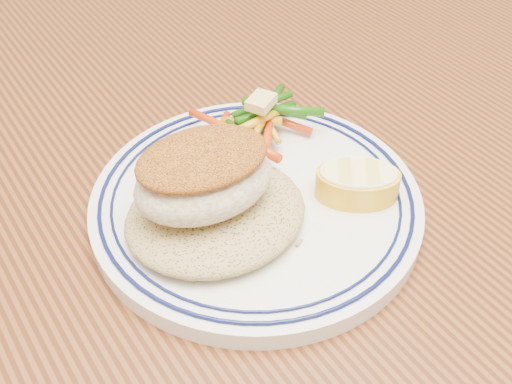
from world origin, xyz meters
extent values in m
cube|color=#44200D|center=(0.00, 0.00, 0.73)|extent=(1.50, 0.90, 0.04)
cylinder|color=#44200D|center=(0.68, 0.38, 0.35)|extent=(0.07, 0.07, 0.71)
cylinder|color=white|center=(-0.02, -0.03, 0.76)|extent=(0.25, 0.25, 0.01)
torus|color=#0A113F|center=(-0.02, -0.03, 0.77)|extent=(0.23, 0.23, 0.00)
torus|color=#0A113F|center=(-0.02, -0.03, 0.77)|extent=(0.21, 0.21, 0.00)
ellipsoid|color=#A08750|center=(-0.06, -0.03, 0.78)|extent=(0.13, 0.12, 0.02)
ellipsoid|color=beige|center=(-0.06, -0.03, 0.80)|extent=(0.10, 0.08, 0.04)
ellipsoid|color=#9C5819|center=(-0.06, -0.03, 0.82)|extent=(0.10, 0.07, 0.02)
cylinder|color=#18510A|center=(0.02, 0.03, 0.77)|extent=(0.04, 0.04, 0.01)
cylinder|color=#C03209|center=(0.00, 0.05, 0.77)|extent=(0.04, 0.04, 0.01)
cylinder|color=#18510A|center=(0.00, 0.05, 0.77)|extent=(0.06, 0.01, 0.01)
cylinder|color=#C03209|center=(-0.01, 0.02, 0.77)|extent=(0.03, 0.04, 0.01)
cylinder|color=#C03209|center=(0.04, 0.03, 0.77)|extent=(0.03, 0.04, 0.01)
cylinder|color=#C03209|center=(0.02, 0.04, 0.78)|extent=(0.02, 0.05, 0.01)
cylinder|color=#C03209|center=(0.00, 0.01, 0.77)|extent=(0.03, 0.06, 0.01)
cylinder|color=gold|center=(0.02, 0.04, 0.78)|extent=(0.04, 0.04, 0.01)
cylinder|color=gold|center=(0.03, 0.03, 0.78)|extent=(0.02, 0.05, 0.01)
cylinder|color=#18510A|center=(0.00, 0.03, 0.78)|extent=(0.01, 0.05, 0.01)
cylinder|color=#18510A|center=(0.05, 0.05, 0.78)|extent=(0.04, 0.03, 0.01)
cylinder|color=#18510A|center=(0.03, 0.04, 0.78)|extent=(0.06, 0.01, 0.02)
cylinder|color=#C03209|center=(0.02, 0.02, 0.78)|extent=(0.04, 0.05, 0.01)
cylinder|color=gold|center=(0.00, 0.01, 0.78)|extent=(0.05, 0.04, 0.01)
cylinder|color=#C03209|center=(-0.01, 0.05, 0.78)|extent=(0.02, 0.06, 0.01)
cylinder|color=#C03209|center=(0.00, 0.01, 0.78)|extent=(0.02, 0.05, 0.01)
cylinder|color=#18510A|center=(0.04, 0.05, 0.78)|extent=(0.05, 0.01, 0.01)
cylinder|color=gold|center=(0.02, 0.03, 0.79)|extent=(0.05, 0.01, 0.01)
cylinder|color=#18510A|center=(0.04, 0.03, 0.79)|extent=(0.04, 0.04, 0.01)
cylinder|color=#18510A|center=(0.05, 0.02, 0.79)|extent=(0.04, 0.04, 0.01)
cube|color=#E3C56F|center=(0.02, 0.03, 0.80)|extent=(0.03, 0.03, 0.01)
torus|color=white|center=(0.04, -0.07, 0.79)|extent=(0.08, 0.08, 0.00)
camera|label=1|loc=(-0.21, -0.31, 1.09)|focal=45.00mm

